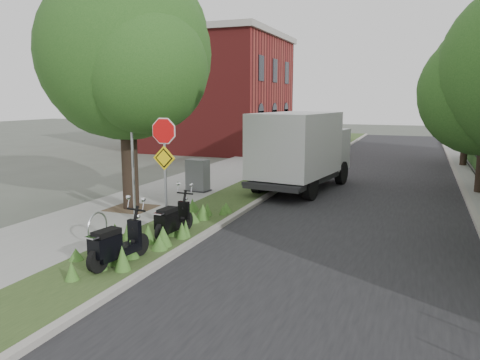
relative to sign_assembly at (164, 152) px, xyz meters
The scene contains 16 objects.
ground 2.78m from the sign_assembly, 22.62° to the right, with size 120.00×120.00×0.00m, color #4C5147.
sidewalk_near 10.10m from the sign_assembly, 106.84° to the left, with size 3.50×60.00×0.12m, color gray.
verge 9.69m from the sign_assembly, 90.61° to the left, with size 2.00×60.00×0.12m, color #2A401B.
kerb_near 9.73m from the sign_assembly, 84.54° to the left, with size 0.20×60.00×0.13m, color #9E9991.
road 10.65m from the sign_assembly, 64.96° to the left, with size 7.00×60.00×0.01m, color black.
kerb_far 12.50m from the sign_assembly, 50.01° to the left, with size 0.20×60.00×0.13m, color #9E9991.
street_tree_main 4.30m from the sign_assembly, 139.63° to the left, with size 6.21×5.54×7.66m.
bare_post 2.18m from the sign_assembly, 145.95° to the left, with size 0.08×0.08×4.00m.
bike_hoop 2.54m from the sign_assembly, 137.69° to the right, with size 0.06×0.78×0.77m.
sign_assembly is the anchor object (origin of this frame).
brick_building 22.97m from the sign_assembly, 110.72° to the left, with size 9.40×10.40×8.30m.
far_tree_c 19.42m from the sign_assembly, 64.46° to the left, with size 4.37×3.89×5.93m.
scooter_near 1.84m from the sign_assembly, 36.49° to the right, with size 0.42×1.69×0.80m.
scooter_far 3.10m from the sign_assembly, 86.58° to the right, with size 0.55×1.78×0.85m.
box_truck 8.07m from the sign_assembly, 77.83° to the left, with size 3.13×6.20×2.69m.
utility_cabinet 6.19m from the sign_assembly, 108.24° to the left, with size 0.99×0.71×1.24m.
Camera 1 is at (4.77, -9.93, 3.69)m, focal length 35.00 mm.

